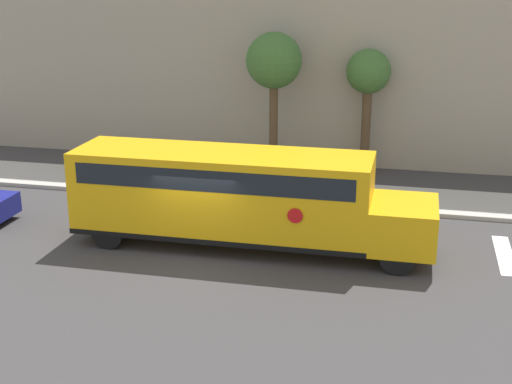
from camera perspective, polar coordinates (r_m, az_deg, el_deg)
The scene contains 6 objects.
ground_plane at distance 21.73m, azimuth -4.56°, elevation -4.97°, with size 60.00×60.00×0.00m, color #3A3838.
sidewalk_strip at distance 27.60m, azimuth -0.56°, elevation 0.20°, with size 44.00×3.00×0.15m.
building_backdrop at distance 32.82m, azimuth 2.12°, elevation 12.71°, with size 32.00×4.00×11.09m.
school_bus at distance 21.75m, azimuth -1.63°, elevation -0.10°, with size 11.02×2.57×2.97m.
tree_near_sidewalk at distance 29.44m, azimuth 1.45°, elevation 10.28°, with size 2.29×2.29×5.84m.
tree_far_sidewalk at distance 29.78m, azimuth 8.97°, elevation 9.13°, with size 1.83×1.83×5.17m.
Camera 1 is at (6.16, -19.12, 8.30)m, focal length 50.00 mm.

